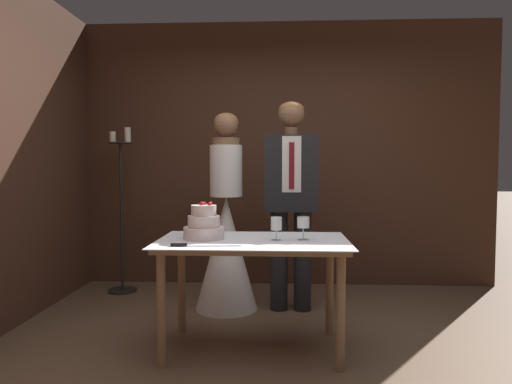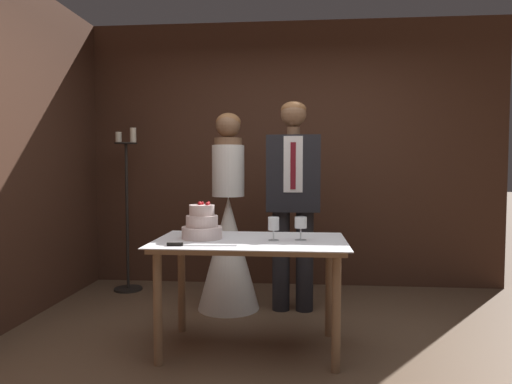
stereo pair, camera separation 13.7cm
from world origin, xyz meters
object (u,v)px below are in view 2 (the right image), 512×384
at_px(cake_table, 250,254).
at_px(tiered_cake, 202,225).
at_px(groom, 293,192).
at_px(cake_knife, 188,245).
at_px(wine_glass_middle, 274,224).
at_px(candle_stand, 127,217).
at_px(wine_glass_near, 301,224).
at_px(bride, 228,237).

height_order(cake_table, tiered_cake, tiered_cake).
bearing_deg(groom, cake_knife, -119.30).
distance_m(cake_table, wine_glass_middle, 0.26).
relative_size(groom, candle_stand, 1.11).
bearing_deg(candle_stand, cake_table, -44.91).
relative_size(cake_knife, wine_glass_near, 2.75).
bearing_deg(cake_knife, groom, 55.81).
relative_size(wine_glass_near, bride, 0.09).
relative_size(cake_table, candle_stand, 0.79).
bearing_deg(cake_knife, cake_table, 31.76).
xyz_separation_m(bride, candle_stand, (-1.10, 0.50, 0.11)).
xyz_separation_m(tiered_cake, cake_knife, (-0.02, -0.30, -0.09)).
xyz_separation_m(cake_knife, groom, (0.64, 1.14, 0.27)).
height_order(bride, groom, groom).
bearing_deg(bride, candle_stand, 155.61).
height_order(tiered_cake, bride, bride).
height_order(wine_glass_middle, groom, groom).
xyz_separation_m(cake_table, tiered_cake, (-0.34, 0.03, 0.19)).
distance_m(cake_knife, candle_stand, 1.93).
relative_size(cake_table, cake_knife, 2.95).
height_order(cake_knife, wine_glass_middle, wine_glass_middle).
relative_size(wine_glass_near, candle_stand, 0.10).
distance_m(cake_table, bride, 0.92).
relative_size(wine_glass_near, wine_glass_middle, 1.00).
xyz_separation_m(cake_table, bride, (-0.28, 0.88, -0.03)).
xyz_separation_m(wine_glass_middle, bride, (-0.44, 0.89, -0.23)).
bearing_deg(candle_stand, tiered_cake, -52.19).
bearing_deg(cake_table, groom, 72.24).
bearing_deg(tiered_cake, groom, 53.81).
distance_m(cake_knife, wine_glass_middle, 0.59).
bearing_deg(wine_glass_middle, candle_stand, 137.94).
bearing_deg(wine_glass_near, candle_stand, 141.55).
distance_m(bride, groom, 0.69).
height_order(tiered_cake, cake_knife, tiered_cake).
bearing_deg(wine_glass_middle, bride, 116.28).
relative_size(wine_glass_middle, bride, 0.09).
xyz_separation_m(groom, candle_stand, (-1.66, 0.50, -0.29)).
xyz_separation_m(wine_glass_near, candle_stand, (-1.72, 1.36, -0.12)).
xyz_separation_m(wine_glass_near, groom, (-0.06, 0.87, 0.17)).
relative_size(tiered_cake, groom, 0.15).
xyz_separation_m(wine_glass_middle, candle_stand, (-1.54, 1.39, -0.12)).
bearing_deg(groom, tiered_cake, -126.19).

